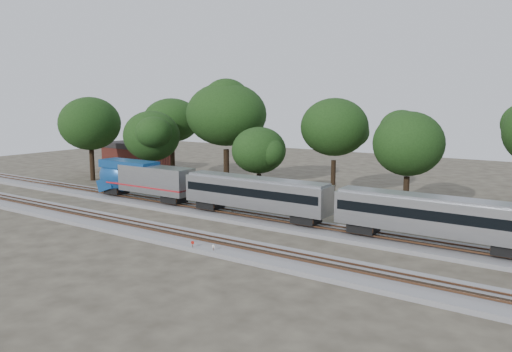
# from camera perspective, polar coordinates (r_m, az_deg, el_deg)

# --- Properties ---
(ground) EXTENTS (160.00, 160.00, 0.00)m
(ground) POSITION_cam_1_polar(r_m,az_deg,el_deg) (53.74, -8.34, -5.65)
(ground) COLOR #383328
(ground) RESTS_ON ground
(track_far) EXTENTS (160.00, 5.00, 0.73)m
(track_far) POSITION_cam_1_polar(r_m,az_deg,el_deg) (58.12, -4.34, -4.27)
(track_far) COLOR slate
(track_far) RESTS_ON ground
(track_near) EXTENTS (160.00, 5.00, 0.73)m
(track_near) POSITION_cam_1_polar(r_m,az_deg,el_deg) (50.92, -11.40, -6.31)
(track_near) COLOR slate
(track_near) RESTS_ON ground
(train) EXTENTS (90.93, 3.14, 4.62)m
(train) POSITION_cam_1_polar(r_m,az_deg,el_deg) (46.72, 19.65, -4.21)
(train) COLOR #B4B7BC
(train) RESTS_ON ground
(switch_stand_red) EXTENTS (0.32, 0.06, 1.00)m
(switch_stand_red) POSITION_cam_1_polar(r_m,az_deg,el_deg) (44.57, -7.26, -7.81)
(switch_stand_red) COLOR #512D19
(switch_stand_red) RESTS_ON ground
(switch_stand_white) EXTENTS (0.29, 0.05, 0.91)m
(switch_stand_white) POSITION_cam_1_polar(r_m,az_deg,el_deg) (43.55, -4.89, -8.25)
(switch_stand_white) COLOR #512D19
(switch_stand_white) RESTS_ON ground
(switch_lever) EXTENTS (0.50, 0.30, 0.30)m
(switch_lever) POSITION_cam_1_polar(r_m,az_deg,el_deg) (46.02, -8.13, -7.93)
(switch_lever) COLOR #512D19
(switch_lever) RESTS_ON ground
(brick_building) EXTENTS (11.33, 8.24, 5.29)m
(brick_building) POSITION_cam_1_polar(r_m,az_deg,el_deg) (97.06, -13.54, 2.24)
(brick_building) COLOR maroon
(brick_building) RESTS_ON ground
(tree_0) EXTENTS (9.52, 9.52, 13.42)m
(tree_0) POSITION_cam_1_polar(r_m,az_deg,el_deg) (85.94, -18.43, 5.70)
(tree_0) COLOR black
(tree_0) RESTS_ON ground
(tree_1) EXTENTS (9.98, 9.98, 14.07)m
(tree_1) POSITION_cam_1_polar(r_m,az_deg,el_deg) (84.69, -9.62, 6.29)
(tree_1) COLOR black
(tree_1) RESTS_ON ground
(tree_2) EXTENTS (7.95, 7.95, 11.21)m
(tree_2) POSITION_cam_1_polar(r_m,az_deg,el_deg) (76.83, -11.84, 4.49)
(tree_2) COLOR black
(tree_2) RESTS_ON ground
(tree_3) EXTENTS (11.27, 11.27, 15.89)m
(tree_3) POSITION_cam_1_polar(r_m,az_deg,el_deg) (73.43, -3.46, 7.03)
(tree_3) COLOR black
(tree_3) RESTS_ON ground
(tree_4) EXTENTS (6.85, 6.85, 9.66)m
(tree_4) POSITION_cam_1_polar(r_m,az_deg,el_deg) (64.78, 0.33, 2.94)
(tree_4) COLOR black
(tree_4) RESTS_ON ground
(tree_5) EXTENTS (9.79, 9.79, 13.80)m
(tree_5) POSITION_cam_1_polar(r_m,az_deg,el_deg) (67.24, 8.95, 5.53)
(tree_5) COLOR black
(tree_5) RESTS_ON ground
(tree_6) EXTENTS (8.40, 8.40, 11.85)m
(tree_6) POSITION_cam_1_polar(r_m,az_deg,el_deg) (59.65, 17.01, 3.53)
(tree_6) COLOR black
(tree_6) RESTS_ON ground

